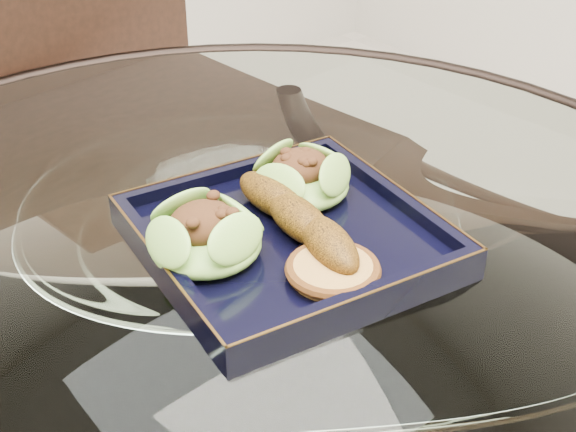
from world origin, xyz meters
TOP-DOWN VIEW (x-y plane):
  - dining_table at (-0.00, -0.00)m, footprint 1.13×1.13m
  - dining_chair at (0.13, 0.48)m, footprint 0.47×0.47m
  - navy_plate at (0.03, -0.04)m, footprint 0.30×0.30m
  - lettuce_wrap_left at (-0.05, -0.02)m, footprint 0.13×0.13m
  - lettuce_wrap_right at (0.09, 0.01)m, footprint 0.11×0.11m
  - roasted_plantain at (0.04, -0.05)m, footprint 0.06×0.19m
  - crumb_patty at (0.02, -0.12)m, footprint 0.10×0.10m

SIDE VIEW (x-z plane):
  - dining_chair at x=0.13m, z-range 0.06..1.04m
  - dining_table at x=0.00m, z-range 0.21..0.98m
  - navy_plate at x=0.03m, z-range 0.76..0.78m
  - crumb_patty at x=0.02m, z-range 0.78..0.80m
  - roasted_plantain at x=0.04m, z-range 0.78..0.82m
  - lettuce_wrap_right at x=0.09m, z-range 0.78..0.82m
  - lettuce_wrap_left at x=-0.05m, z-range 0.78..0.82m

